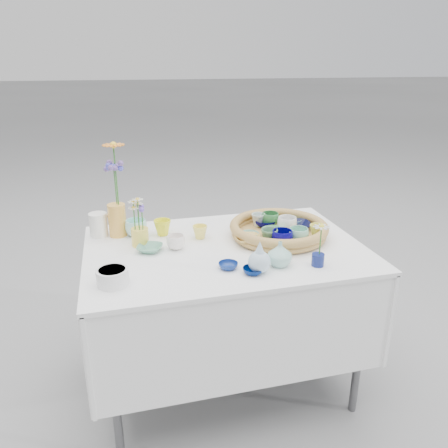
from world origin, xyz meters
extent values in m
plane|color=gray|center=(0.00, 0.00, 0.00)|extent=(80.00, 80.00, 0.00)
imported|color=#000041|center=(0.25, 0.16, 0.80)|extent=(0.13, 0.13, 0.03)
imported|color=black|center=(0.40, 0.09, 0.80)|extent=(0.15, 0.15, 0.03)
imported|color=#E4DD4C|center=(0.43, -0.05, 0.82)|extent=(0.08, 0.08, 0.07)
imported|color=#66A973|center=(0.24, 0.02, 0.80)|extent=(0.16, 0.16, 0.04)
imported|color=#54865C|center=(0.19, -0.05, 0.82)|extent=(0.09, 0.09, 0.07)
imported|color=#9CD4BC|center=(0.13, 0.03, 0.80)|extent=(0.09, 0.09, 0.03)
imported|color=silver|center=(0.22, 0.18, 0.82)|extent=(0.09, 0.09, 0.06)
imported|color=white|center=(0.33, 0.07, 0.82)|extent=(0.11, 0.11, 0.07)
imported|color=#81C5DB|center=(0.41, 0.16, 0.79)|extent=(0.09, 0.09, 0.02)
imported|color=#080366|center=(0.24, -0.09, 0.82)|extent=(0.13, 0.13, 0.08)
imported|color=gold|center=(0.10, -0.01, 0.80)|extent=(0.13, 0.13, 0.03)
imported|color=#83C8AC|center=(0.33, -0.08, 0.82)|extent=(0.12, 0.12, 0.07)
imported|color=#367F3F|center=(0.28, 0.16, 0.82)|extent=(0.09, 0.09, 0.07)
imported|color=yellow|center=(-0.26, 0.22, 0.80)|extent=(0.10, 0.10, 0.08)
imported|color=#FFEA5A|center=(-0.09, 0.13, 0.80)|extent=(0.09, 0.09, 0.07)
imported|color=#61A285|center=(-0.34, 0.04, 0.78)|extent=(0.15, 0.15, 0.03)
imported|color=white|center=(-0.22, 0.03, 0.80)|extent=(0.10, 0.10, 0.07)
imported|color=navy|center=(-0.04, -0.22, 0.78)|extent=(0.08, 0.08, 0.03)
imported|color=#A7ECE4|center=(-0.39, 0.24, 0.81)|extent=(0.11, 0.11, 0.08)
imported|color=#001654|center=(0.04, -0.29, 0.78)|extent=(0.11, 0.11, 0.03)
imported|color=#91C4B8|center=(0.17, -0.25, 0.82)|extent=(0.12, 0.12, 0.11)
cylinder|color=navy|center=(0.32, -0.29, 0.79)|extent=(0.07, 0.07, 0.05)
cylinder|color=#F1AE45|center=(-0.47, 0.27, 0.84)|extent=(0.11, 0.11, 0.16)
cylinder|color=#FDDF4C|center=(-0.38, 0.11, 0.81)|extent=(0.10, 0.10, 0.08)
camera|label=1|loc=(-0.46, -1.78, 1.57)|focal=35.00mm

